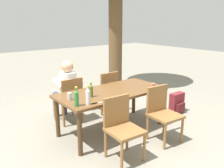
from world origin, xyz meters
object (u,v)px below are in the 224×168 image
Objects in this scene: bottle_green at (76,98)px; cup_terracotta at (153,86)px; chair_near_left at (121,125)px; bottle_olive at (91,90)px; dining_table at (112,95)px; backpack_by_near_side at (177,103)px; cup_steel at (70,96)px; chair_far_right at (106,90)px; person_in_white_shirt at (66,88)px; bottle_clear at (88,96)px; table_knife at (99,103)px; chair_far_left at (70,98)px; chair_near_right at (162,111)px.

cup_terracotta is (1.46, -0.09, -0.07)m from bottle_green.
chair_near_left is 0.77m from bottle_olive.
backpack_by_near_side is (1.56, -0.21, -0.44)m from dining_table.
cup_steel is 0.25× the size of backpack_by_near_side.
chair_far_right reaches higher than dining_table.
bottle_olive is at bearing 175.61° from backpack_by_near_side.
bottle_clear is (-0.26, -1.16, 0.19)m from person_in_white_shirt.
table_knife is at bearing -94.67° from person_in_white_shirt.
table_knife is at bearing -145.44° from dining_table.
table_knife is (-0.07, -0.31, -0.10)m from bottle_olive.
chair_far_left reaches higher than cup_terracotta.
chair_near_right is at bearing -20.40° from bottle_green.
bottle_olive is (-0.88, -0.79, 0.34)m from chair_far_right.
person_in_white_shirt is at bearing 85.33° from table_knife.
chair_far_right is 1.56m from bottle_clear.
chair_near_right is 1.29m from backpack_by_near_side.
bottle_clear reaches higher than bottle_olive.
chair_near_right is at bearing -32.19° from cup_steel.
person_in_white_shirt is at bearing 90.20° from chair_near_left.
dining_table is 0.49m from bottle_olive.
chair_near_left is 3.65× the size of table_knife.
table_knife is at bearing -179.85° from cup_terracotta.
bottle_olive is (-0.04, 0.69, 0.34)m from chair_near_left.
chair_near_left is at bearing -86.76° from bottle_olive.
person_in_white_shirt is at bearing 66.00° from cup_steel.
table_knife is (-0.52, -0.36, 0.09)m from dining_table.
chair_far_left is at bearing 87.61° from bottle_olive.
cup_terracotta reaches higher than dining_table.
chair_near_right is 3.65× the size of table_knife.
chair_near_left is at bearing -58.18° from bottle_clear.
bottle_green is at bearing 163.55° from bottle_clear.
dining_table is 1.64m from backpack_by_near_side.
chair_far_right is at bearing 60.33° from dining_table.
person_in_white_shirt is 0.91m from cup_steel.
person_in_white_shirt is 4.19× the size of bottle_green.
chair_near_right is 0.74× the size of person_in_white_shirt.
chair_far_left is 1.48m from chair_near_left.
bottle_clear is at bearing 159.06° from chair_near_right.
bottle_green reaches higher than chair_far_left.
chair_near_left reaches higher than backpack_by_near_side.
person_in_white_shirt is (-0.01, 1.59, 0.17)m from chair_near_left.
table_knife reaches higher than backpack_by_near_side.
bottle_olive is 0.85× the size of bottle_green.
backpack_by_near_side is (0.94, 0.15, -0.57)m from cup_terracotta.
person_in_white_shirt reaches higher than chair_near_left.
chair_near_right is at bearing -60.14° from chair_far_left.
cup_steel is at bearing 80.83° from bottle_green.
bottle_green is 2.61× the size of cup_steel.
chair_near_right is at bearing -0.00° from chair_near_left.
bottle_olive is (-0.88, 0.69, 0.34)m from chair_near_right.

